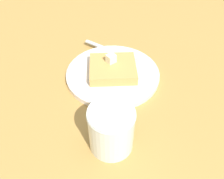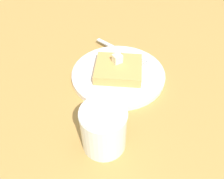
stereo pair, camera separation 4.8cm
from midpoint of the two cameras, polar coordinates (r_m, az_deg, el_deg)
table_surface at (r=58.98cm, az=7.03°, el=2.21°), size 127.73×127.73×2.98cm
plate at (r=56.88cm, az=3.80°, el=3.49°), size 21.09×21.09×1.16cm
toast_slice_center at (r=55.87cm, az=3.88°, el=4.69°), size 11.71×12.39×2.11cm
butter_pat_primary at (r=55.36cm, az=3.73°, el=6.95°), size 2.26×2.38×1.92cm
fork at (r=62.12cm, az=5.09°, el=8.26°), size 13.47×11.01×0.36cm
syrup_jar at (r=41.93cm, az=1.35°, el=-9.27°), size 7.84×7.84×8.51cm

